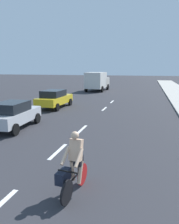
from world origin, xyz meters
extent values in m
plane|color=#2D2D33|center=(0.00, 20.00, 0.00)|extent=(160.00, 160.00, 0.00)
cube|color=white|center=(0.00, 8.38, 0.00)|extent=(0.16, 1.80, 0.01)
cube|color=white|center=(0.00, 11.84, 0.00)|extent=(0.16, 1.80, 0.01)
cube|color=white|center=(0.00, 18.44, 0.00)|extent=(0.16, 1.80, 0.01)
cube|color=white|center=(0.00, 22.53, 0.00)|extent=(0.16, 1.80, 0.01)
cylinder|color=black|center=(1.67, 5.08, 0.33)|extent=(0.12, 0.66, 0.66)
cylinder|color=red|center=(1.78, 6.12, 0.33)|extent=(0.12, 0.66, 0.66)
cube|color=black|center=(1.73, 5.60, 0.51)|extent=(0.13, 0.94, 0.04)
cylinder|color=black|center=(1.75, 5.81, 0.75)|extent=(0.03, 0.03, 0.48)
cube|color=black|center=(1.68, 5.15, 0.88)|extent=(0.56, 0.09, 0.03)
cube|color=beige|center=(1.73, 5.68, 1.28)|extent=(0.37, 0.35, 0.63)
sphere|color=beige|center=(1.73, 5.62, 1.71)|extent=(0.22, 0.22, 0.22)
cube|color=black|center=(1.74, 5.73, 0.95)|extent=(0.34, 0.25, 0.28)
cube|color=black|center=(1.48, 5.33, 0.63)|extent=(0.29, 0.54, 0.32)
cylinder|color=beige|center=(1.85, 5.66, 0.63)|extent=(0.14, 0.33, 0.62)
cylinder|color=beige|center=(1.61, 5.69, 0.63)|extent=(0.13, 0.21, 0.63)
cylinder|color=beige|center=(1.91, 5.39, 1.18)|extent=(0.14, 0.49, 0.41)
cylinder|color=beige|center=(1.51, 5.43, 1.18)|extent=(0.14, 0.49, 0.41)
cube|color=#B7BABF|center=(-3.92, 11.12, 0.69)|extent=(1.86, 3.98, 0.64)
cube|color=black|center=(-3.91, 10.92, 1.29)|extent=(1.55, 2.10, 0.56)
cylinder|color=black|center=(-4.82, 12.39, 0.32)|extent=(0.22, 0.65, 0.64)
cylinder|color=black|center=(-3.18, 12.48, 0.32)|extent=(0.22, 0.65, 0.64)
cylinder|color=black|center=(-3.03, 9.84, 0.32)|extent=(0.22, 0.65, 0.64)
cube|color=gold|center=(-4.38, 17.90, 0.69)|extent=(1.88, 4.29, 0.64)
cube|color=black|center=(-4.39, 17.69, 1.29)|extent=(1.62, 2.25, 0.56)
cylinder|color=black|center=(-5.24, 19.37, 0.32)|extent=(0.19, 0.64, 0.64)
cylinder|color=black|center=(-3.46, 19.33, 0.32)|extent=(0.19, 0.64, 0.64)
cylinder|color=black|center=(-5.31, 16.47, 0.32)|extent=(0.19, 0.64, 0.64)
cylinder|color=black|center=(-3.52, 16.44, 0.32)|extent=(0.19, 0.64, 0.64)
cube|color=beige|center=(-3.92, 35.00, 1.20)|extent=(2.47, 2.41, 1.40)
cube|color=silver|center=(-4.01, 32.01, 1.65)|extent=(2.53, 4.23, 2.30)
cylinder|color=black|center=(-5.12, 34.90, 0.45)|extent=(0.31, 0.91, 0.90)
cylinder|color=black|center=(-2.72, 34.83, 0.45)|extent=(0.31, 0.91, 0.90)
cylinder|color=black|center=(-5.24, 31.00, 0.45)|extent=(0.31, 0.91, 0.90)
cylinder|color=black|center=(-2.84, 30.93, 0.45)|extent=(0.31, 0.91, 0.90)
camera|label=1|loc=(3.56, 0.35, 3.49)|focal=34.76mm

